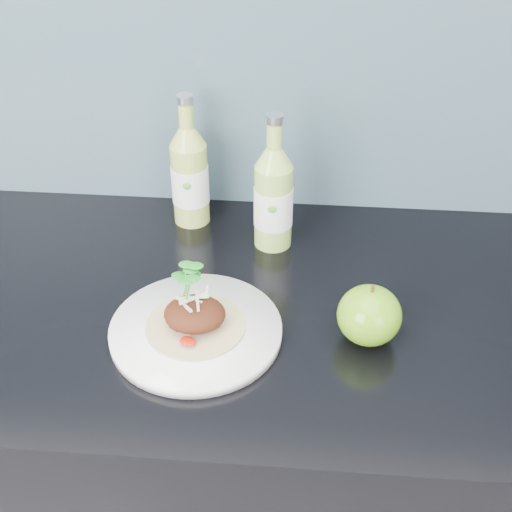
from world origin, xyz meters
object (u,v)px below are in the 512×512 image
object	(u,v)px
dinner_plate	(196,331)
cider_bottle_right	(273,198)
cider_bottle_left	(190,175)
green_apple	(369,315)

from	to	relation	value
dinner_plate	cider_bottle_right	world-z (taller)	cider_bottle_right
dinner_plate	cider_bottle_left	distance (m)	0.31
dinner_plate	cider_bottle_left	world-z (taller)	cider_bottle_left
green_apple	cider_bottle_right	world-z (taller)	cider_bottle_right
dinner_plate	cider_bottle_left	xyz separation A→B (m)	(-0.05, 0.29, 0.08)
cider_bottle_left	cider_bottle_right	world-z (taller)	same
green_apple	cider_bottle_left	distance (m)	0.41
dinner_plate	green_apple	xyz separation A→B (m)	(0.24, 0.01, 0.03)
green_apple	dinner_plate	bearing A→B (deg)	-176.57
dinner_plate	cider_bottle_right	bearing A→B (deg)	68.47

